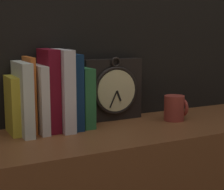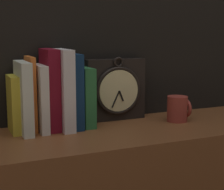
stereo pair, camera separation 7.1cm
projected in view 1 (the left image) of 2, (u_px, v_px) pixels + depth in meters
clock at (113, 90)px, 1.33m from camera, size 0.22×0.06×0.23m
book_slot0_yellow at (12, 105)px, 1.14m from camera, size 0.03×0.12×0.18m
book_slot1_white at (23, 99)px, 1.14m from camera, size 0.03×0.15×0.22m
book_slot2_orange at (30, 95)px, 1.17m from camera, size 0.02×0.11×0.24m
book_slot3_white at (39, 99)px, 1.17m from camera, size 0.03×0.14×0.21m
book_slot4_maroon at (49, 90)px, 1.18m from camera, size 0.04×0.13×0.26m
book_slot5_white at (62, 90)px, 1.19m from camera, size 0.04×0.15×0.26m
book_slot6_navy at (72, 91)px, 1.22m from camera, size 0.03×0.14×0.24m
book_slot7_green at (83, 97)px, 1.24m from camera, size 0.04×0.13×0.20m
mug at (175, 108)px, 1.33m from camera, size 0.08×0.07×0.09m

